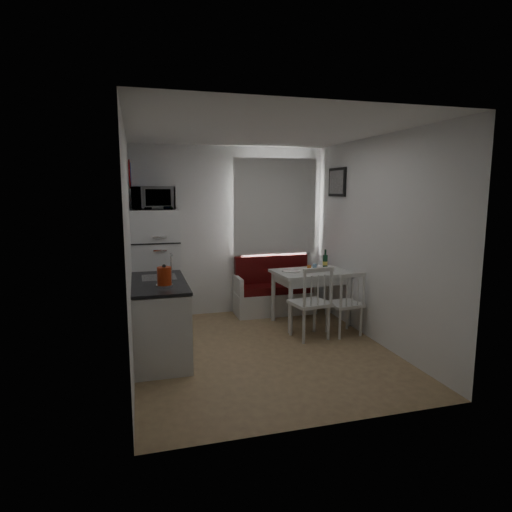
{
  "coord_description": "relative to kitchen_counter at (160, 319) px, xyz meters",
  "views": [
    {
      "loc": [
        -1.41,
        -4.77,
        1.94
      ],
      "look_at": [
        0.06,
        0.5,
        1.09
      ],
      "focal_mm": 30.0,
      "sensor_mm": 36.0,
      "label": 1
    }
  ],
  "objects": [
    {
      "name": "drinking_glass_orange",
      "position": [
        2.13,
        0.65,
        0.37
      ],
      "size": [
        0.06,
        0.06,
        0.1
      ],
      "primitive_type": "cylinder",
      "color": "#CA6821",
      "rests_on": "dining_table"
    },
    {
      "name": "plate",
      "position": [
        1.88,
        0.72,
        0.34
      ],
      "size": [
        0.26,
        0.26,
        0.02
      ],
      "primitive_type": "cylinder",
      "color": "white",
      "rests_on": "dining_table"
    },
    {
      "name": "kitchen_counter",
      "position": [
        0.0,
        0.0,
        0.0
      ],
      "size": [
        0.62,
        1.32,
        1.16
      ],
      "color": "silver",
      "rests_on": "floor"
    },
    {
      "name": "wall_left",
      "position": [
        -0.3,
        -0.16,
        0.84
      ],
      "size": [
        0.02,
        3.5,
        2.6
      ],
      "primitive_type": "cube",
      "color": "white",
      "rests_on": "floor"
    },
    {
      "name": "drinking_glass_blue",
      "position": [
        2.26,
        0.75,
        0.37
      ],
      "size": [
        0.06,
        0.06,
        0.09
      ],
      "primitive_type": "cylinder",
      "color": "#75A4C7",
      "rests_on": "dining_table"
    },
    {
      "name": "ceiling",
      "position": [
        1.2,
        -0.16,
        2.14
      ],
      "size": [
        3.0,
        3.5,
        0.02
      ],
      "primitive_type": "cube",
      "color": "white",
      "rests_on": "wall_back"
    },
    {
      "name": "wall_sign",
      "position": [
        -0.27,
        1.29,
        1.69
      ],
      "size": [
        0.03,
        0.4,
        0.4
      ],
      "primitive_type": "cylinder",
      "rotation": [
        0.0,
        1.57,
        0.0
      ],
      "color": "#19479A",
      "rests_on": "wall_left"
    },
    {
      "name": "wall_right",
      "position": [
        2.7,
        -0.16,
        0.84
      ],
      "size": [
        0.02,
        3.5,
        2.6
      ],
      "primitive_type": "cube",
      "color": "white",
      "rests_on": "floor"
    },
    {
      "name": "curtain",
      "position": [
        1.9,
        1.49,
        1.22
      ],
      "size": [
        1.35,
        0.02,
        1.5
      ],
      "primitive_type": "cube",
      "color": "white",
      "rests_on": "wall_back"
    },
    {
      "name": "picture_frame",
      "position": [
        2.67,
        0.94,
        1.59
      ],
      "size": [
        0.04,
        0.52,
        0.42
      ],
      "primitive_type": "cube",
      "color": "black",
      "rests_on": "wall_right"
    },
    {
      "name": "microwave",
      "position": [
        0.02,
        1.19,
        1.37
      ],
      "size": [
        0.58,
        0.39,
        0.32
      ],
      "primitive_type": "imported",
      "color": "white",
      "rests_on": "fridge"
    },
    {
      "name": "chair_right",
      "position": [
        2.43,
        0.04,
        0.08
      ],
      "size": [
        0.46,
        0.44,
        0.47
      ],
      "rotation": [
        0.0,
        0.0,
        0.13
      ],
      "color": "silver",
      "rests_on": "floor"
    },
    {
      "name": "window",
      "position": [
        1.9,
        1.56,
        1.17
      ],
      "size": [
        1.22,
        0.06,
        1.47
      ],
      "primitive_type": "cube",
      "color": "silver",
      "rests_on": "wall_back"
    },
    {
      "name": "floor",
      "position": [
        1.2,
        -0.16,
        -0.46
      ],
      "size": [
        3.0,
        3.5,
        0.02
      ],
      "primitive_type": "cube",
      "color": "#8F714C",
      "rests_on": "ground"
    },
    {
      "name": "dining_table",
      "position": [
        2.18,
        0.7,
        0.24
      ],
      "size": [
        1.1,
        0.81,
        0.78
      ],
      "rotation": [
        0.0,
        0.0,
        0.08
      ],
      "color": "silver",
      "rests_on": "floor"
    },
    {
      "name": "wall_back",
      "position": [
        1.2,
        1.59,
        0.84
      ],
      "size": [
        3.0,
        0.02,
        2.6
      ],
      "primitive_type": "cube",
      "color": "white",
      "rests_on": "floor"
    },
    {
      "name": "chair_left",
      "position": [
        1.93,
        0.03,
        0.15
      ],
      "size": [
        0.51,
        0.5,
        0.52
      ],
      "rotation": [
        0.0,
        0.0,
        0.14
      ],
      "color": "silver",
      "rests_on": "floor"
    },
    {
      "name": "kettle",
      "position": [
        0.05,
        -0.32,
        0.57
      ],
      "size": [
        0.18,
        0.18,
        0.24
      ],
      "primitive_type": "cylinder",
      "color": "#B6300E",
      "rests_on": "kitchen_counter"
    },
    {
      "name": "bench",
      "position": [
        1.84,
        1.35,
        -0.16
      ],
      "size": [
        1.25,
        0.48,
        0.9
      ],
      "color": "silver",
      "rests_on": "floor"
    },
    {
      "name": "wine_bottle",
      "position": [
        2.45,
        0.8,
        0.47
      ],
      "size": [
        0.07,
        0.07,
        0.29
      ],
      "primitive_type": null,
      "color": "#133E23",
      "rests_on": "dining_table"
    },
    {
      "name": "fridge",
      "position": [
        0.02,
        1.24,
        0.38
      ],
      "size": [
        0.67,
        0.67,
        1.67
      ],
      "primitive_type": "cube",
      "color": "white",
      "rests_on": "floor"
    },
    {
      "name": "wall_front",
      "position": [
        1.2,
        -1.91,
        0.84
      ],
      "size": [
        3.0,
        0.02,
        2.6
      ],
      "primitive_type": "cube",
      "color": "white",
      "rests_on": "floor"
    }
  ]
}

